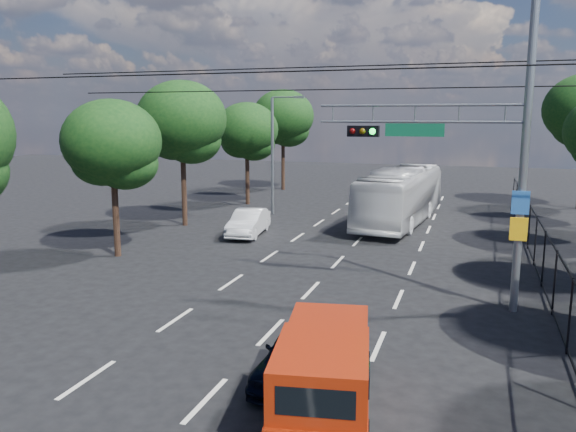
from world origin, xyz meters
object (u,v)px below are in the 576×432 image
at_px(red_pickup, 325,368).
at_px(white_bus, 401,196).
at_px(navy_hatchback, 304,351).
at_px(white_van, 249,222).
at_px(signal_mast, 482,139).

xyz_separation_m(red_pickup, white_bus, (-1.21, 21.08, 0.59)).
xyz_separation_m(navy_hatchback, white_van, (-7.16, 14.05, 0.02)).
bearing_deg(white_bus, red_pickup, -80.97).
bearing_deg(navy_hatchback, white_bus, 93.94).
distance_m(navy_hatchback, white_bus, 19.77).
bearing_deg(white_van, red_pickup, -69.75).
relative_size(red_pickup, white_bus, 0.45).
bearing_deg(signal_mast, red_pickup, -109.89).
bearing_deg(white_van, navy_hatchback, -70.27).
height_order(red_pickup, white_van, red_pickup).
xyz_separation_m(white_bus, white_van, (-6.81, -5.70, -0.89)).
bearing_deg(navy_hatchback, white_van, 119.92).
xyz_separation_m(signal_mast, white_bus, (-3.98, 13.42, -3.70)).
relative_size(red_pickup, navy_hatchback, 1.34).
relative_size(red_pickup, white_van, 1.26).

